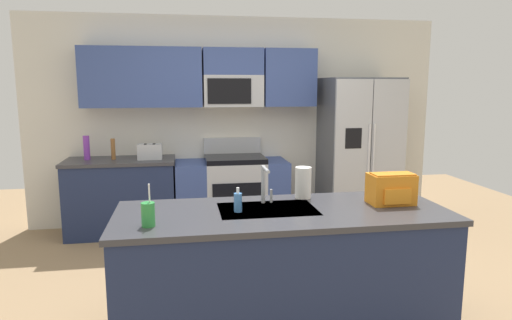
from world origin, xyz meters
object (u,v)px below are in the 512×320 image
(refrigerator, at_px, (359,152))
(soap_dispenser, at_px, (238,202))
(paper_towel_roll, at_px, (303,183))
(toaster, at_px, (150,152))
(pepper_mill, at_px, (113,149))
(bottle_purple, at_px, (87,148))
(backpack, at_px, (391,188))
(sink_faucet, at_px, (265,181))
(range_oven, at_px, (232,193))
(drink_cup_green, at_px, (148,214))

(refrigerator, distance_m, soap_dispenser, 2.99)
(refrigerator, bearing_deg, paper_towel_roll, -122.12)
(toaster, bearing_deg, pepper_mill, 173.24)
(bottle_purple, xyz_separation_m, backpack, (2.60, -2.44, -0.02))
(bottle_purple, distance_m, sink_faucet, 2.85)
(range_oven, distance_m, soap_dispenser, 2.50)
(toaster, xyz_separation_m, backpack, (1.87, -2.35, 0.03))
(sink_faucet, bearing_deg, toaster, 113.60)
(soap_dispenser, bearing_deg, toaster, 107.32)
(range_oven, relative_size, sink_faucet, 4.82)
(range_oven, height_order, soap_dispenser, range_oven)
(sink_faucet, relative_size, backpack, 0.88)
(refrigerator, bearing_deg, bottle_purple, 178.08)
(sink_faucet, relative_size, paper_towel_roll, 1.17)
(refrigerator, bearing_deg, range_oven, 177.44)
(drink_cup_green, bearing_deg, bottle_purple, 108.09)
(range_oven, xyz_separation_m, drink_cup_green, (-0.81, -2.66, 0.53))
(pepper_mill, height_order, backpack, pepper_mill)
(sink_faucet, distance_m, backpack, 0.93)
(range_oven, distance_m, refrigerator, 1.68)
(range_oven, distance_m, drink_cup_green, 2.83)
(range_oven, relative_size, bottle_purple, 4.85)
(toaster, relative_size, drink_cup_green, 1.04)
(paper_towel_roll, bearing_deg, pepper_mill, 128.78)
(soap_dispenser, xyz_separation_m, paper_towel_roll, (0.54, 0.30, 0.05))
(paper_towel_roll, bearing_deg, bottle_purple, 132.86)
(backpack, bearing_deg, bottle_purple, 136.77)
(drink_cup_green, relative_size, soap_dispenser, 1.59)
(pepper_mill, distance_m, bottle_purple, 0.31)
(refrigerator, relative_size, bottle_purple, 6.60)
(range_oven, relative_size, soap_dispenser, 8.00)
(toaster, distance_m, drink_cup_green, 2.61)
(toaster, bearing_deg, drink_cup_green, -86.54)
(toaster, height_order, pepper_mill, pepper_mill)
(bottle_purple, distance_m, soap_dispenser, 2.87)
(refrigerator, bearing_deg, drink_cup_green, -133.03)
(refrigerator, relative_size, sink_faucet, 6.56)
(toaster, height_order, backpack, backpack)
(toaster, xyz_separation_m, sink_faucet, (0.96, -2.20, 0.08))
(bottle_purple, bearing_deg, pepper_mill, -7.78)
(drink_cup_green, distance_m, paper_towel_roll, 1.25)
(range_oven, bearing_deg, backpack, -69.37)
(refrigerator, height_order, pepper_mill, refrigerator)
(refrigerator, distance_m, bottle_purple, 3.30)
(bottle_purple, relative_size, sink_faucet, 0.99)
(refrigerator, distance_m, pepper_mill, 3.00)
(sink_faucet, height_order, drink_cup_green, sink_faucet)
(toaster, height_order, soap_dispenser, toaster)
(refrigerator, relative_size, backpack, 5.78)
(bottle_purple, height_order, paper_towel_roll, bottle_purple)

